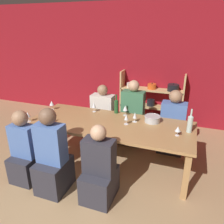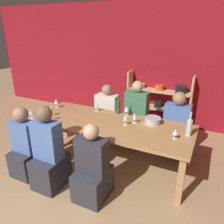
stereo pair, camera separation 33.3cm
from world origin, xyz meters
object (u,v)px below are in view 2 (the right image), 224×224
object	(u,v)px
wine_glass_white_a	(175,132)
person_near_a	(26,150)
wine_glass_red_a	(51,113)
wine_glass_empty_b	(96,105)
wine_glass_red_b	(135,117)
person_near_b	(49,157)
wine_glass_white_b	(127,109)
person_far_c	(136,121)
wine_glass_white_d	(51,109)
wine_glass_white_c	(56,101)
mixing_bowl	(153,120)
wine_bottle_dark	(118,106)
shelf_unit	(159,105)
wine_glass_empty_a	(125,118)
wine_bottle_green	(189,126)
person_near_c	(93,172)
person_far_b	(175,131)
dining_table	(109,127)
person_far_a	(107,119)
wine_glass_empty_c	(31,112)

from	to	relation	value
wine_glass_white_a	person_near_a	bearing A→B (deg)	-160.64
wine_glass_red_a	wine_glass_empty_b	xyz separation A→B (m)	(0.46, 0.68, -0.01)
wine_glass_red_b	person_near_b	bearing A→B (deg)	-129.94
wine_glass_white_b	person_far_c	size ratio (longest dim) A/B	0.15
wine_glass_red_a	wine_glass_white_d	world-z (taller)	wine_glass_red_a
wine_glass_white_a	wine_glass_red_b	distance (m)	0.73
wine_glass_empty_b	person_near_b	distance (m)	1.29
wine_glass_white_b	wine_glass_white_c	bearing A→B (deg)	-171.69
mixing_bowl	wine_glass_white_c	size ratio (longest dim) A/B	1.54
wine_bottle_dark	wine_glass_white_c	bearing A→B (deg)	-167.72
person_near_b	person_far_c	world-z (taller)	person_far_c
shelf_unit	wine_glass_white_a	size ratio (longest dim) A/B	10.28
wine_glass_red_b	wine_glass_empty_a	xyz separation A→B (m)	(-0.10, -0.13, 0.01)
wine_bottle_green	person_near_c	size ratio (longest dim) A/B	0.33
shelf_unit	person_far_b	xyz separation A→B (m)	(0.57, -1.03, -0.09)
wine_glass_white_c	person_near_b	xyz separation A→B (m)	(0.70, -1.06, -0.40)
wine_bottle_green	wine_bottle_dark	size ratio (longest dim) A/B	1.05
wine_glass_red_a	shelf_unit	bearing A→B (deg)	60.53
wine_glass_white_a	person_near_c	xyz separation A→B (m)	(-0.89, -0.72, -0.45)
dining_table	person_near_c	distance (m)	0.86
wine_glass_white_a	person_far_a	world-z (taller)	person_far_a
wine_glass_red_a	wine_glass_red_b	xyz separation A→B (m)	(1.25, 0.50, -0.02)
wine_glass_empty_b	person_near_c	size ratio (longest dim) A/B	0.16
wine_bottle_dark	shelf_unit	bearing A→B (deg)	74.81
shelf_unit	wine_bottle_dark	xyz separation A→B (m)	(-0.38, -1.41, 0.37)
wine_bottle_dark	wine_glass_empty_a	xyz separation A→B (m)	(0.30, -0.40, -0.02)
person_near_a	person_near_b	distance (m)	0.52
wine_glass_red_a	person_near_b	distance (m)	0.78
wine_bottle_dark	wine_glass_red_b	size ratio (longest dim) A/B	2.04
dining_table	wine_glass_empty_b	size ratio (longest dim) A/B	14.85
wine_glass_white_d	wine_glass_empty_a	bearing A→B (deg)	9.01
wine_glass_white_b	person_near_b	bearing A→B (deg)	-117.34
wine_glass_empty_c	person_near_a	bearing A→B (deg)	-60.86
person_far_b	mixing_bowl	bearing A→B (deg)	62.36
wine_glass_empty_c	wine_glass_white_d	distance (m)	0.32
mixing_bowl	wine_glass_white_c	bearing A→B (deg)	-177.21
person_near_c	person_far_c	size ratio (longest dim) A/B	0.86
wine_glass_red_b	wine_glass_empty_c	bearing A→B (deg)	-160.25
wine_glass_empty_b	person_far_c	size ratio (longest dim) A/B	0.14
wine_glass_empty_b	wine_glass_white_d	distance (m)	0.79
wine_glass_white_a	wine_glass_white_b	distance (m)	1.02
mixing_bowl	wine_glass_white_a	xyz separation A→B (m)	(0.42, -0.36, 0.04)
wine_glass_empty_a	wine_glass_white_d	size ratio (longest dim) A/B	0.99
person_near_a	wine_glass_white_d	bearing A→B (deg)	90.25
wine_glass_red_b	person_near_a	world-z (taller)	person_near_a
wine_glass_empty_a	person_near_b	world-z (taller)	person_near_b
person_far_b	person_near_c	distance (m)	1.80
wine_bottle_dark	person_far_c	bearing A→B (deg)	67.31
mixing_bowl	wine_glass_empty_a	bearing A→B (deg)	-146.80
dining_table	person_near_b	xyz separation A→B (m)	(-0.51, -0.87, -0.21)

